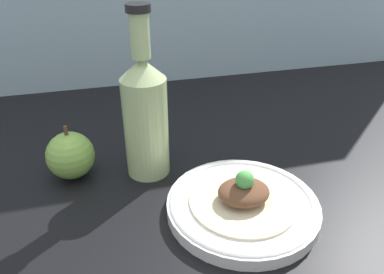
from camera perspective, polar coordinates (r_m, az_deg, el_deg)
ground_plane at (r=63.56cm, az=0.22°, el=-10.47°), size 180.00×110.00×4.00cm
plate at (r=59.20cm, az=7.71°, el=-10.25°), size 23.45×23.45×2.36cm
plated_food at (r=57.89cm, az=7.85°, el=-8.66°), size 16.54×16.54×5.51cm
cider_bottle at (r=63.01cm, az=-7.14°, el=3.53°), size 7.56×7.56×29.10cm
apple at (r=68.16cm, az=-18.03°, el=-2.67°), size 8.29×8.29×9.88cm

